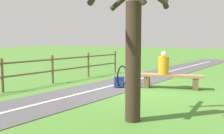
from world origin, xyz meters
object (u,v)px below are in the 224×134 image
at_px(bench, 171,78).
at_px(backpack, 119,82).
at_px(person_seated, 164,64).
at_px(bicycle, 128,74).
at_px(tree_far_right, 132,44).

height_order(bench, backpack, bench).
bearing_deg(backpack, bench, -154.94).
bearing_deg(person_seated, backpack, 12.49).
bearing_deg(bicycle, bench, 90.52).
bearing_deg(bench, tree_far_right, 81.14).
distance_m(person_seated, tree_far_right, 3.74).
relative_size(bench, backpack, 5.57).
bearing_deg(bicycle, backpack, -5.62).
height_order(bicycle, backpack, bicycle).
relative_size(person_seated, backpack, 2.00).
distance_m(bench, backpack, 1.67).
bearing_deg(person_seated, bench, 180.00).
relative_size(bench, tree_far_right, 0.66).
height_order(backpack, tree_far_right, tree_far_right).
relative_size(bench, bicycle, 1.16).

